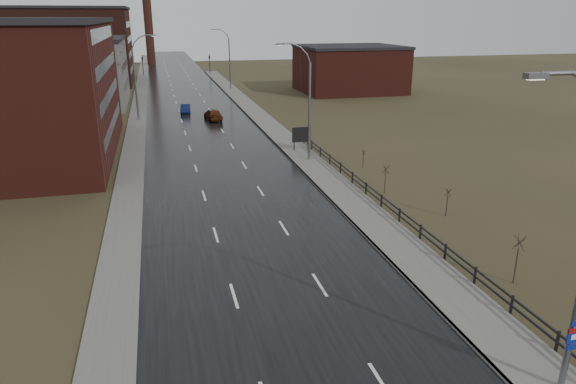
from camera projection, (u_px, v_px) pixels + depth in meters
road at (198, 120)px, 70.80m from camera, size 14.00×300.00×0.06m
sidewalk_right at (310, 163)px, 49.87m from camera, size 3.20×180.00×0.18m
curb_right at (295, 164)px, 49.52m from camera, size 0.16×180.00×0.18m
sidewalk_left at (137, 123)px, 68.88m from camera, size 2.40×260.00×0.12m
warehouse_mid at (73, 72)px, 81.41m from camera, size 16.32×20.40×10.50m
warehouse_far at (65, 46)px, 106.93m from camera, size 26.52×24.48×15.50m
building_right at (349, 69)px, 96.66m from camera, size 18.36×16.32×8.50m
smokestack at (147, 9)px, 146.88m from camera, size 2.70×2.70×30.70m
streetlight_right_mid at (307, 102)px, 48.90m from camera, size 3.36×0.28×11.35m
streetlight_left at (137, 77)px, 68.95m from camera, size 3.36×0.28×11.35m
streetlight_right_far at (228, 59)px, 98.40m from camera, size 3.36×0.28×11.35m
guardrail at (404, 217)px, 34.77m from camera, size 0.10×53.05×1.10m
shrub_c at (517, 258)px, 27.18m from camera, size 0.65×0.69×2.78m
shrub_d at (447, 201)px, 36.56m from camera, size 0.50×0.53×2.11m
shrub_e at (385, 178)px, 41.29m from camera, size 0.56×0.59×2.35m
shrub_f at (363, 158)px, 48.62m from camera, size 0.40×0.42×1.67m
billboard at (301, 135)px, 53.92m from camera, size 2.02×0.17×2.64m
traffic_light_left at (142, 56)px, 122.45m from camera, size 0.58×2.73×5.30m
traffic_light_right at (209, 55)px, 126.18m from camera, size 0.58×2.73×5.30m
car_near at (185, 109)px, 75.58m from camera, size 1.72×4.08×1.31m
car_far at (213, 115)px, 70.42m from camera, size 2.39×4.89×1.61m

